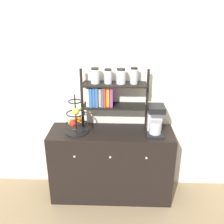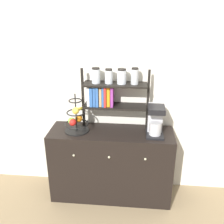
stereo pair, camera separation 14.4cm
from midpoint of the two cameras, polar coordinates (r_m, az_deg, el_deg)
The scene contains 6 objects.
ground_plane at distance 2.97m, azimuth 0.89°, elevation -19.79°, with size 12.00×12.00×0.00m, color #847051.
wall_back at distance 2.75m, azimuth 1.84°, elevation 7.71°, with size 7.00×0.05×2.60m, color silver.
sideboard at distance 2.89m, azimuth 1.28°, elevation -11.28°, with size 1.28×0.43×0.78m.
coffee_maker at distance 2.64m, azimuth 10.97°, elevation -1.69°, with size 0.17×0.23×0.31m.
fruit_stand at distance 2.67m, azimuth -6.35°, elevation -1.59°, with size 0.25×0.25×0.40m.
shelf_hutch at distance 2.65m, azimuth 0.88°, elevation 4.63°, with size 0.69×0.20×0.65m.
Camera 2 is at (0.24, -2.19, 2.00)m, focal length 42.00 mm.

